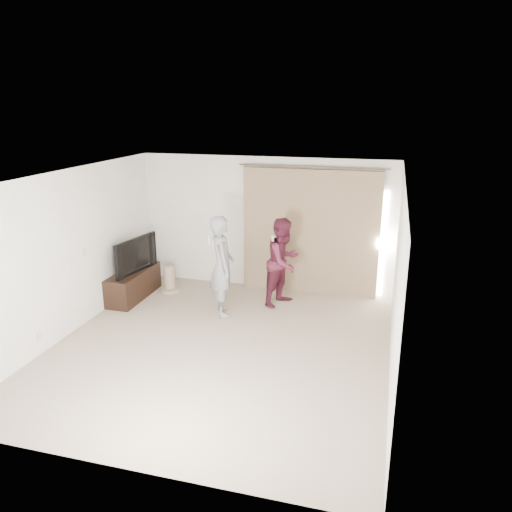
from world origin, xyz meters
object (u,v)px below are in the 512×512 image
at_px(tv_console, 134,284).
at_px(person_woman, 284,262).
at_px(tv, 131,254).
at_px(person_man, 222,266).

bearing_deg(tv_console, person_woman, 9.17).
xyz_separation_m(tv, person_woman, (2.81, 0.45, -0.05)).
relative_size(tv_console, person_man, 0.78).
xyz_separation_m(tv, person_man, (1.89, -0.28, 0.03)).
relative_size(person_man, person_woman, 1.09).
height_order(tv, person_woman, person_woman).
height_order(tv_console, person_man, person_man).
distance_m(tv_console, person_man, 2.01).
distance_m(tv_console, tv, 0.59).
distance_m(person_man, person_woman, 1.18).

